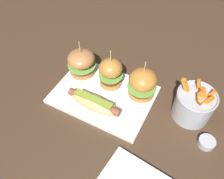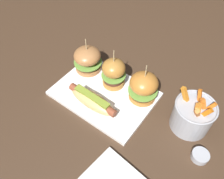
# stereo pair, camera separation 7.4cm
# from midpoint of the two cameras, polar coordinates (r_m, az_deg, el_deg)

# --- Properties ---
(ground_plane) EXTENTS (3.00, 3.00, 0.00)m
(ground_plane) POSITION_cam_midpoint_polar(r_m,az_deg,el_deg) (0.80, 0.75, -1.55)
(ground_plane) COLOR #422D1E
(platter_main) EXTENTS (0.33, 0.24, 0.01)m
(platter_main) POSITION_cam_midpoint_polar(r_m,az_deg,el_deg) (0.79, 0.76, -1.24)
(platter_main) COLOR white
(platter_main) RESTS_ON ground
(hot_dog) EXTENTS (0.18, 0.06, 0.05)m
(hot_dog) POSITION_cam_midpoint_polar(r_m,az_deg,el_deg) (0.74, -2.32, -2.68)
(hot_dog) COLOR tan
(hot_dog) RESTS_ON platter_main
(slider_left) EXTENTS (0.10, 0.10, 0.14)m
(slider_left) POSITION_cam_midpoint_polar(r_m,az_deg,el_deg) (0.83, -3.54, 7.41)
(slider_left) COLOR #A76D3D
(slider_left) RESTS_ON platter_main
(slider_center) EXTENTS (0.08, 0.08, 0.15)m
(slider_center) POSITION_cam_midpoint_polar(r_m,az_deg,el_deg) (0.77, 3.39, 3.96)
(slider_center) COLOR #AF7531
(slider_center) RESTS_ON platter_main
(slider_right) EXTENTS (0.10, 0.10, 0.14)m
(slider_right) POSITION_cam_midpoint_polar(r_m,az_deg,el_deg) (0.75, 10.65, 0.54)
(slider_right) COLOR #B7712C
(slider_right) RESTS_ON platter_main
(fries_bucket) EXTENTS (0.12, 0.12, 0.14)m
(fries_bucket) POSITION_cam_midpoint_polar(r_m,az_deg,el_deg) (0.74, 22.18, -6.14)
(fries_bucket) COLOR #A8AAB2
(fries_bucket) RESTS_ON ground
(sauce_ramekin) EXTENTS (0.05, 0.05, 0.02)m
(sauce_ramekin) POSITION_cam_midpoint_polar(r_m,az_deg,el_deg) (0.73, 23.95, -15.04)
(sauce_ramekin) COLOR #A8AAB2
(sauce_ramekin) RESTS_ON ground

